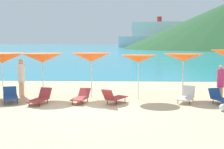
{
  "coord_description": "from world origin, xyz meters",
  "views": [
    {
      "loc": [
        1.62,
        -12.91,
        2.75
      ],
      "look_at": [
        1.01,
        2.18,
        1.2
      ],
      "focal_mm": 50.02,
      "sensor_mm": 36.0,
      "label": 1
    }
  ],
  "objects_px": {
    "beachgoer_0": "(21,77)",
    "beachgoer_2": "(221,82)",
    "lounge_chair_4": "(222,98)",
    "lounge_chair_10": "(114,97)",
    "umbrella_3": "(42,58)",
    "umbrella_6": "(183,58)",
    "umbrella_2": "(2,58)",
    "lounge_chair_8": "(40,98)",
    "beach_ball": "(223,108)",
    "umbrella_5": "(139,59)",
    "lounge_chair_1": "(10,96)",
    "lounge_chair_7": "(186,96)",
    "umbrella_4": "(91,57)",
    "lounge_chair_2": "(81,97)",
    "cruise_ship": "(173,36)"
  },
  "relations": [
    {
      "from": "beachgoer_0",
      "to": "beachgoer_2",
      "type": "bearing_deg",
      "value": 112.01
    },
    {
      "from": "lounge_chair_4",
      "to": "lounge_chair_10",
      "type": "xyz_separation_m",
      "value": [
        -4.78,
        -0.08,
        0.04
      ]
    },
    {
      "from": "umbrella_3",
      "to": "umbrella_6",
      "type": "relative_size",
      "value": 1.01
    },
    {
      "from": "umbrella_2",
      "to": "beachgoer_0",
      "type": "xyz_separation_m",
      "value": [
        1.0,
        -0.08,
        -0.95
      ]
    },
    {
      "from": "lounge_chair_4",
      "to": "lounge_chair_8",
      "type": "xyz_separation_m",
      "value": [
        -8.1,
        -0.18,
        -0.0
      ]
    },
    {
      "from": "lounge_chair_8",
      "to": "beach_ball",
      "type": "bearing_deg",
      "value": 5.45
    },
    {
      "from": "umbrella_5",
      "to": "lounge_chair_1",
      "type": "xyz_separation_m",
      "value": [
        -5.94,
        -1.07,
        -1.67
      ]
    },
    {
      "from": "lounge_chair_7",
      "to": "beachgoer_2",
      "type": "distance_m",
      "value": 1.82
    },
    {
      "from": "umbrella_3",
      "to": "lounge_chair_10",
      "type": "distance_m",
      "value": 4.31
    },
    {
      "from": "lounge_chair_1",
      "to": "umbrella_4",
      "type": "bearing_deg",
      "value": 1.58
    },
    {
      "from": "lounge_chair_2",
      "to": "cruise_ship",
      "type": "bearing_deg",
      "value": 90.28
    },
    {
      "from": "lounge_chair_8",
      "to": "beachgoer_2",
      "type": "xyz_separation_m",
      "value": [
        8.31,
        1.14,
        0.62
      ]
    },
    {
      "from": "umbrella_2",
      "to": "umbrella_3",
      "type": "relative_size",
      "value": 1.05
    },
    {
      "from": "lounge_chair_10",
      "to": "lounge_chair_7",
      "type": "bearing_deg",
      "value": -141.2
    },
    {
      "from": "lounge_chair_2",
      "to": "beach_ball",
      "type": "relative_size",
      "value": 5.03
    },
    {
      "from": "beach_ball",
      "to": "lounge_chair_8",
      "type": "bearing_deg",
      "value": 171.36
    },
    {
      "from": "lounge_chair_7",
      "to": "beachgoer_2",
      "type": "xyz_separation_m",
      "value": [
        1.66,
        0.4,
        0.62
      ]
    },
    {
      "from": "beachgoer_2",
      "to": "cruise_ship",
      "type": "bearing_deg",
      "value": 171.66
    },
    {
      "from": "umbrella_3",
      "to": "lounge_chair_8",
      "type": "height_order",
      "value": "umbrella_3"
    },
    {
      "from": "umbrella_4",
      "to": "beachgoer_0",
      "type": "bearing_deg",
      "value": 177.97
    },
    {
      "from": "umbrella_4",
      "to": "beachgoer_0",
      "type": "xyz_separation_m",
      "value": [
        -3.64,
        0.13,
        -1.01
      ]
    },
    {
      "from": "umbrella_4",
      "to": "beach_ball",
      "type": "distance_m",
      "value": 6.7
    },
    {
      "from": "lounge_chair_10",
      "to": "cruise_ship",
      "type": "relative_size",
      "value": 0.03
    },
    {
      "from": "lounge_chair_1",
      "to": "beach_ball",
      "type": "height_order",
      "value": "lounge_chair_1"
    },
    {
      "from": "umbrella_6",
      "to": "beachgoer_0",
      "type": "relative_size",
      "value": 1.16
    },
    {
      "from": "umbrella_6",
      "to": "lounge_chair_7",
      "type": "relative_size",
      "value": 1.47
    },
    {
      "from": "umbrella_3",
      "to": "lounge_chair_1",
      "type": "relative_size",
      "value": 1.33
    },
    {
      "from": "umbrella_3",
      "to": "cruise_ship",
      "type": "xyz_separation_m",
      "value": [
        31.37,
        164.89,
        4.43
      ]
    },
    {
      "from": "lounge_chair_7",
      "to": "lounge_chair_8",
      "type": "relative_size",
      "value": 1.03
    },
    {
      "from": "lounge_chair_1",
      "to": "umbrella_5",
      "type": "bearing_deg",
      "value": -11.95
    },
    {
      "from": "umbrella_3",
      "to": "umbrella_6",
      "type": "bearing_deg",
      "value": 2.35
    },
    {
      "from": "lounge_chair_4",
      "to": "cruise_ship",
      "type": "distance_m",
      "value": 168.1
    },
    {
      "from": "lounge_chair_2",
      "to": "lounge_chair_1",
      "type": "bearing_deg",
      "value": -168.58
    },
    {
      "from": "umbrella_3",
      "to": "lounge_chair_10",
      "type": "xyz_separation_m",
      "value": [
        3.63,
        -1.61,
        -1.66
      ]
    },
    {
      "from": "lounge_chair_2",
      "to": "lounge_chair_4",
      "type": "distance_m",
      "value": 6.32
    },
    {
      "from": "lounge_chair_2",
      "to": "beachgoer_2",
      "type": "distance_m",
      "value": 6.59
    },
    {
      "from": "lounge_chair_2",
      "to": "lounge_chair_4",
      "type": "xyz_separation_m",
      "value": [
        6.32,
        -0.25,
        0.02
      ]
    },
    {
      "from": "lounge_chair_2",
      "to": "lounge_chair_7",
      "type": "distance_m",
      "value": 4.87
    },
    {
      "from": "umbrella_4",
      "to": "umbrella_5",
      "type": "height_order",
      "value": "umbrella_4"
    },
    {
      "from": "umbrella_4",
      "to": "beach_ball",
      "type": "height_order",
      "value": "umbrella_4"
    },
    {
      "from": "lounge_chair_1",
      "to": "lounge_chair_4",
      "type": "bearing_deg",
      "value": -23.25
    },
    {
      "from": "lounge_chair_1",
      "to": "lounge_chair_8",
      "type": "distance_m",
      "value": 1.54
    },
    {
      "from": "lounge_chair_7",
      "to": "beach_ball",
      "type": "relative_size",
      "value": 4.98
    },
    {
      "from": "umbrella_3",
      "to": "lounge_chair_1",
      "type": "distance_m",
      "value": 2.45
    },
    {
      "from": "lounge_chair_4",
      "to": "cruise_ship",
      "type": "bearing_deg",
      "value": 65.27
    },
    {
      "from": "umbrella_3",
      "to": "lounge_chair_4",
      "type": "height_order",
      "value": "umbrella_3"
    },
    {
      "from": "lounge_chair_2",
      "to": "lounge_chair_4",
      "type": "relative_size",
      "value": 0.92
    },
    {
      "from": "lounge_chair_1",
      "to": "lounge_chair_7",
      "type": "distance_m",
      "value": 8.15
    },
    {
      "from": "umbrella_6",
      "to": "umbrella_5",
      "type": "bearing_deg",
      "value": -166.06
    },
    {
      "from": "umbrella_5",
      "to": "lounge_chair_2",
      "type": "height_order",
      "value": "umbrella_5"
    }
  ]
}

